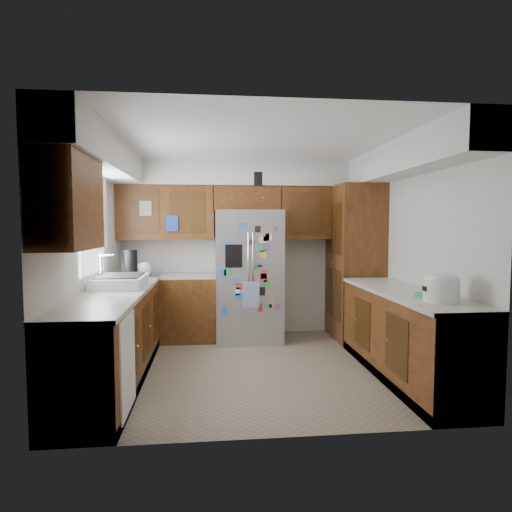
% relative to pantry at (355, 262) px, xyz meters
% --- Properties ---
extents(floor, '(3.60, 3.60, 0.00)m').
position_rel_pantry_xyz_m(floor, '(-1.50, -1.15, -1.07)').
color(floor, gray).
rests_on(floor, ground).
extents(room_shell, '(3.64, 3.24, 2.52)m').
position_rel_pantry_xyz_m(room_shell, '(-1.61, -0.79, 0.75)').
color(room_shell, beige).
rests_on(room_shell, ground).
extents(left_counter_run, '(1.36, 3.20, 0.92)m').
position_rel_pantry_xyz_m(left_counter_run, '(-2.86, -1.12, -0.65)').
color(left_counter_run, '#3C220B').
rests_on(left_counter_run, ground).
extents(right_counter_run, '(0.63, 2.25, 0.92)m').
position_rel_pantry_xyz_m(right_counter_run, '(0.00, -1.62, -0.65)').
color(right_counter_run, '#3C220B').
rests_on(right_counter_run, ground).
extents(pantry, '(0.60, 0.90, 2.15)m').
position_rel_pantry_xyz_m(pantry, '(0.00, 0.00, 0.00)').
color(pantry, '#3C220B').
rests_on(pantry, ground).
extents(fridge, '(0.90, 0.79, 1.80)m').
position_rel_pantry_xyz_m(fridge, '(-1.50, 0.05, -0.17)').
color(fridge, '#A4A4A9').
rests_on(fridge, ground).
extents(bridge_cabinet, '(0.96, 0.34, 0.35)m').
position_rel_pantry_xyz_m(bridge_cabinet, '(-1.50, 0.28, 0.90)').
color(bridge_cabinet, '#3C220B').
rests_on(bridge_cabinet, fridge).
extents(fridge_top_items, '(0.75, 0.32, 0.25)m').
position_rel_pantry_xyz_m(fridge_top_items, '(-1.52, 0.21, 1.20)').
color(fridge_top_items, '#1E22AE').
rests_on(fridge_top_items, bridge_cabinet).
extents(sink_assembly, '(0.52, 0.70, 0.37)m').
position_rel_pantry_xyz_m(sink_assembly, '(-3.00, -1.05, -0.09)').
color(sink_assembly, white).
rests_on(sink_assembly, left_counter_run).
extents(left_counter_clutter, '(0.39, 0.89, 0.38)m').
position_rel_pantry_xyz_m(left_counter_clutter, '(-2.97, -0.32, -0.02)').
color(left_counter_clutter, black).
rests_on(left_counter_clutter, left_counter_run).
extents(rice_cooker, '(0.31, 0.30, 0.27)m').
position_rel_pantry_xyz_m(rice_cooker, '(-0.00, -2.28, -0.02)').
color(rice_cooker, white).
rests_on(rice_cooker, right_counter_run).
extents(paper_towel, '(0.11, 0.11, 0.25)m').
position_rel_pantry_xyz_m(paper_towel, '(-0.06, -2.19, -0.03)').
color(paper_towel, white).
rests_on(paper_towel, right_counter_run).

